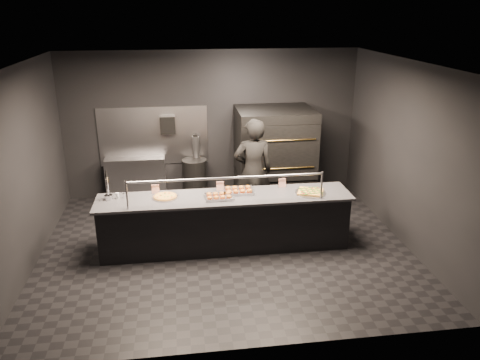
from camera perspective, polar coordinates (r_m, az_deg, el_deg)
The scene contains 15 objects.
room at distance 7.36m, azimuth -2.13°, elevation 2.30°, with size 6.04×6.00×3.00m.
service_counter at distance 7.70m, azimuth -1.81°, elevation -5.12°, with size 4.10×0.78×1.37m.
pizza_oven at distance 9.45m, azimuth 4.19°, elevation 3.01°, with size 1.50×1.23×1.91m.
prep_shelf at distance 9.86m, azimuth -12.54°, elevation 0.15°, with size 1.20×0.35×0.90m, color #99999E.
towel_dispenser at distance 9.57m, azimuth -8.81°, elevation 6.68°, with size 0.30×0.20×0.35m, color black.
fire_extinguisher at distance 9.71m, azimuth -5.41°, elevation 4.04°, with size 0.14×0.14×0.51m.
beer_tap at distance 7.63m, azimuth -15.82°, elevation -1.28°, with size 0.13×0.19×0.51m.
round_pizza at distance 7.56m, azimuth -9.10°, elevation -2.00°, with size 0.42×0.42×0.03m.
slider_tray_a at distance 7.45m, azimuth -2.58°, elevation -1.99°, with size 0.48×0.37×0.07m.
slider_tray_b at distance 7.67m, azimuth -0.16°, elevation -1.26°, with size 0.55×0.45×0.08m.
square_pizza at distance 7.72m, azimuth 8.58°, elevation -1.45°, with size 0.50×0.50×0.05m.
condiment_jar at distance 7.66m, azimuth -14.50°, elevation -1.86°, with size 0.15×0.06×0.10m.
tent_cards at distance 7.75m, azimuth -2.46°, elevation -0.71°, with size 2.23×0.04×0.15m.
trash_bin at distance 9.74m, azimuth -5.53°, elevation 0.12°, with size 0.50×0.50×0.84m, color black.
worker at distance 8.46m, azimuth 1.61°, elevation 1.04°, with size 0.71×0.47×1.95m, color black.
Camera 1 is at (-0.70, -6.92, 3.78)m, focal length 35.00 mm.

